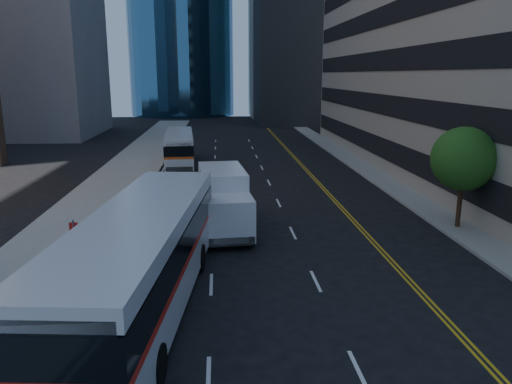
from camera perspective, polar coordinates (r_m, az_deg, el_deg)
ground at (r=17.70m, az=6.47°, el=-12.70°), size 160.00×160.00×0.00m
sidewalk_west at (r=41.99m, az=-14.35°, el=2.35°), size 5.00×90.00×0.15m
sidewalk_east at (r=43.08m, az=12.14°, el=2.74°), size 2.00×90.00×0.15m
street_tree at (r=26.86m, az=22.64°, el=3.50°), size 3.20×3.20×5.10m
bus_front at (r=16.81m, az=-12.89°, el=-7.39°), size 4.37×13.67×3.46m
bus_rear at (r=44.69m, az=-8.75°, el=5.11°), size 3.02×10.81×2.75m
box_truck at (r=25.03m, az=-3.67°, el=-0.89°), size 2.74×6.55×3.06m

